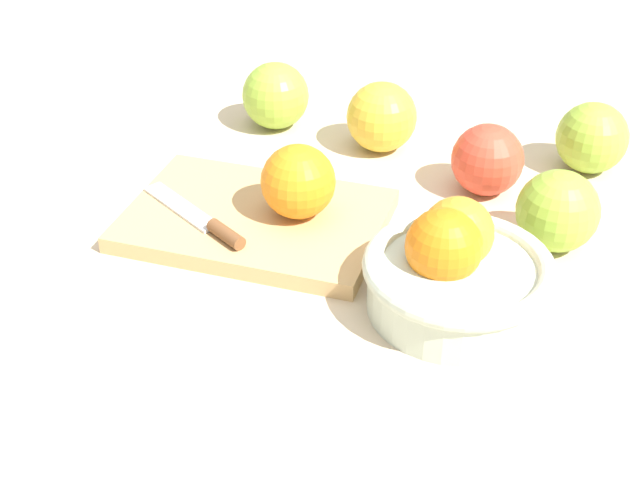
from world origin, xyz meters
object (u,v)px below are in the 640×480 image
Objects in this scene: apple_mid_left at (558,209)px; apple_front_right at (276,96)px; bowl at (456,270)px; cutting_board at (255,220)px; apple_front_left at (487,160)px; orange_on_board at (298,182)px; apple_front_left_2 at (592,138)px; apple_front_center at (383,117)px; knife at (206,222)px.

apple_mid_left is 0.38m from apple_front_right.
bowl is 0.15m from apple_mid_left.
apple_front_right reaches higher than cutting_board.
apple_mid_left reaches higher than apple_front_left.
orange_on_board is 0.94× the size of apple_front_left_2.
cutting_board is 3.14× the size of apple_front_center.
apple_front_center is (-0.04, -0.19, -0.01)m from orange_on_board.
apple_front_right is 0.99× the size of apple_front_center.
apple_front_left_2 is (-0.32, -0.21, 0.03)m from cutting_board.
orange_on_board is 0.34m from apple_front_left_2.
apple_front_center is at bearing -113.62° from cutting_board.
apple_front_left is 0.97× the size of apple_front_left_2.
orange_on_board is at bearing -166.12° from cutting_board.
knife is at bearing 34.08° from apple_front_left.
cutting_board is 1.84× the size of knife.
apple_front_right is (0.34, -0.17, 0.00)m from apple_mid_left.
cutting_board is 0.30m from apple_mid_left.
cutting_board is at bearing -18.82° from bowl.
bowl is at bearing 153.89° from orange_on_board.
bowl is 0.19m from orange_on_board.
apple_front_center reaches higher than knife.
apple_mid_left is 1.00× the size of apple_front_right.
cutting_board is 3.32× the size of apple_front_left.
bowl is at bearing 161.18° from cutting_board.
knife is 1.73× the size of apple_mid_left.
apple_front_left is at bearing -90.90° from bowl.
bowl is 2.10× the size of apple_mid_left.
apple_front_right is at bearing -9.35° from apple_front_center.
apple_front_right is 0.14m from apple_front_center.
orange_on_board is 0.21m from apple_front_left.
apple_front_center is at bearing -36.09° from apple_mid_left.
apple_front_left_2 reaches higher than knife.
apple_front_left is 0.28m from apple_front_right.
orange_on_board is at bearing 113.60° from apple_front_right.
apple_front_right is at bearing -87.31° from knife.
knife is 1.81× the size of apple_front_left.
apple_mid_left is at bearing 132.87° from apple_front_left.
apple_mid_left is at bearing 143.91° from apple_front_center.
orange_on_board is 0.10m from knife.
orange_on_board is 0.92× the size of apple_front_right.
apple_mid_left and apple_front_center have the same top height.
apple_front_left is at bearing -147.81° from cutting_board.
knife is 0.31m from apple_front_left.
knife is at bearing 34.95° from apple_front_left_2.
apple_front_left reaches higher than cutting_board.
knife is 1.72× the size of apple_front_right.
cutting_board is at bearing 66.38° from apple_front_center.
apple_front_left_2 is at bearing 178.65° from apple_front_right.
cutting_board is 3.18× the size of apple_mid_left.
apple_front_left is (-0.25, -0.17, 0.02)m from knife.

